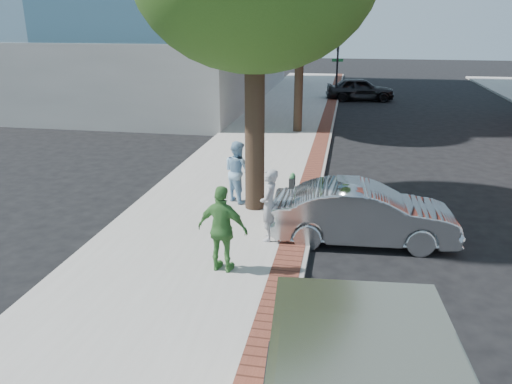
% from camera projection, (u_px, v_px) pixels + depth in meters
% --- Properties ---
extents(ground, '(120.00, 120.00, 0.00)m').
position_uv_depth(ground, '(265.00, 242.00, 11.91)').
color(ground, black).
rests_on(ground, ground).
extents(sidewalk, '(5.00, 60.00, 0.15)m').
position_uv_depth(sidewalk, '(261.00, 153.00, 19.57)').
color(sidewalk, '#9E9991').
rests_on(sidewalk, ground).
extents(brick_strip, '(0.60, 60.00, 0.01)m').
position_uv_depth(brick_strip, '(317.00, 154.00, 19.16)').
color(brick_strip, brown).
rests_on(brick_strip, sidewalk).
extents(curb, '(0.10, 60.00, 0.15)m').
position_uv_depth(curb, '(326.00, 156.00, 19.13)').
color(curb, gray).
rests_on(curb, ground).
extents(office_base, '(18.20, 22.20, 4.00)m').
position_uv_depth(office_base, '(131.00, 66.00, 33.93)').
color(office_base, gray).
rests_on(office_base, ground).
extents(signal_near, '(0.70, 0.15, 3.80)m').
position_uv_depth(signal_near, '(337.00, 66.00, 31.44)').
color(signal_near, black).
rests_on(signal_near, ground).
extents(tree_far, '(4.80, 4.80, 7.14)m').
position_uv_depth(tree_far, '(301.00, 13.00, 21.40)').
color(tree_far, black).
rests_on(tree_far, sidewalk).
extents(parking_meter, '(0.12, 0.32, 1.47)m').
position_uv_depth(parking_meter, '(292.00, 191.00, 11.79)').
color(parking_meter, gray).
rests_on(parking_meter, sidewalk).
extents(person_gray, '(0.43, 0.64, 1.71)m').
position_uv_depth(person_gray, '(269.00, 205.00, 11.45)').
color(person_gray, '#9B9B9F').
rests_on(person_gray, sidewalk).
extents(person_officer, '(1.07, 1.04, 1.73)m').
position_uv_depth(person_officer, '(237.00, 171.00, 13.95)').
color(person_officer, '#91BEE1').
rests_on(person_officer, sidewalk).
extents(person_green, '(1.12, 0.61, 1.82)m').
position_uv_depth(person_green, '(223.00, 229.00, 9.99)').
color(person_green, '#47883E').
rests_on(person_green, sidewalk).
extents(sedan_silver, '(4.39, 1.78, 1.42)m').
position_uv_depth(sedan_silver, '(364.00, 214.00, 11.75)').
color(sedan_silver, '#A5A8AC').
rests_on(sedan_silver, ground).
extents(bg_car, '(4.55, 2.31, 1.48)m').
position_uv_depth(bg_car, '(360.00, 89.00, 32.39)').
color(bg_car, black).
rests_on(bg_car, ground).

